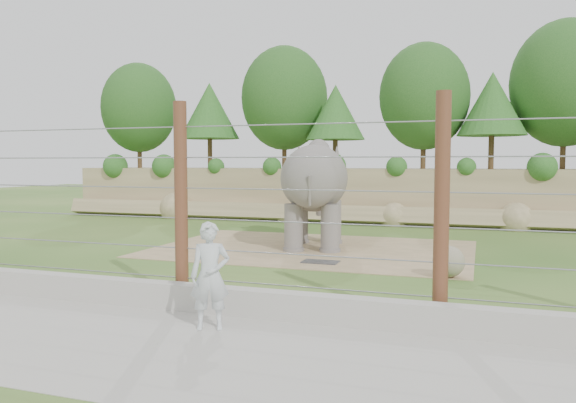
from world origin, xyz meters
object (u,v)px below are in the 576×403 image
(elephant, at_px, (314,194))
(barrier_fence, at_px, (181,203))
(zookeeper, at_px, (210,276))
(stone_ball, at_px, (449,262))

(elephant, relative_size, barrier_fence, 0.22)
(zookeeper, bearing_deg, elephant, 72.91)
(elephant, distance_m, stone_ball, 5.92)
(elephant, height_order, barrier_fence, barrier_fence)
(stone_ball, distance_m, barrier_fence, 6.66)
(elephant, height_order, zookeeper, elephant)
(barrier_fence, height_order, zookeeper, barrier_fence)
(elephant, distance_m, barrier_fence, 7.84)
(elephant, distance_m, zookeeper, 9.37)
(stone_ball, xyz_separation_m, zookeeper, (-3.55, -5.66, 0.51))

